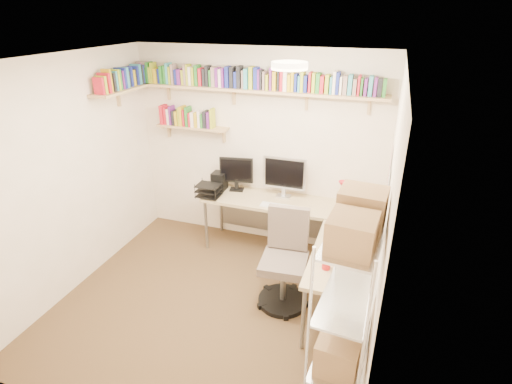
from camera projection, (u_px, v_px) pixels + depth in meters
ground at (214, 303)px, 4.29m from camera, size 3.20×3.20×0.00m
room_shell at (207, 169)px, 3.65m from camera, size 3.24×3.04×2.52m
wall_shelves at (217, 89)px, 4.70m from camera, size 3.12×1.09×0.80m
corner_desk at (283, 211)px, 4.70m from camera, size 2.21×1.87×1.25m
office_chair at (285, 265)px, 4.17m from camera, size 0.55×0.56×1.05m
wire_rack at (348, 294)px, 2.67m from camera, size 0.42×0.75×1.84m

